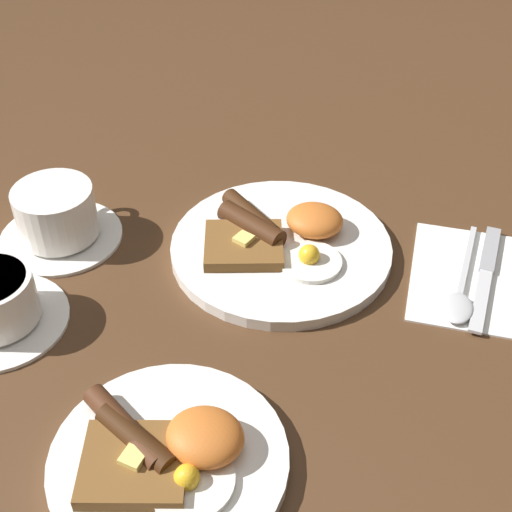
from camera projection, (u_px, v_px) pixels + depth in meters
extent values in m
plane|color=#4C301C|center=(281.00, 253.00, 0.88)|extent=(3.00, 3.00, 0.00)
cylinder|color=white|center=(281.00, 248.00, 0.88)|extent=(0.27, 0.27, 0.01)
cylinder|color=white|center=(311.00, 262.00, 0.84)|extent=(0.07, 0.07, 0.01)
sphere|color=yellow|center=(309.00, 255.00, 0.84)|extent=(0.03, 0.03, 0.03)
ellipsoid|color=orange|center=(315.00, 220.00, 0.88)|extent=(0.07, 0.06, 0.03)
cylinder|color=#3C200E|center=(250.00, 214.00, 0.90)|extent=(0.09, 0.08, 0.02)
cylinder|color=#3F2210|center=(251.00, 225.00, 0.88)|extent=(0.10, 0.06, 0.03)
cube|color=brown|center=(244.00, 245.00, 0.86)|extent=(0.12, 0.11, 0.01)
cube|color=#F4E072|center=(244.00, 239.00, 0.85)|extent=(0.03, 0.03, 0.01)
cylinder|color=white|center=(169.00, 461.00, 0.64)|extent=(0.22, 0.22, 0.01)
cylinder|color=white|center=(190.00, 480.00, 0.62)|extent=(0.08, 0.08, 0.01)
sphere|color=yellow|center=(187.00, 477.00, 0.61)|extent=(0.02, 0.02, 0.02)
ellipsoid|color=orange|center=(205.00, 437.00, 0.64)|extent=(0.07, 0.06, 0.03)
cylinder|color=#4B2816|center=(125.00, 428.00, 0.65)|extent=(0.10, 0.07, 0.02)
cylinder|color=#3A1F0D|center=(136.00, 439.00, 0.64)|extent=(0.09, 0.06, 0.02)
cube|color=brown|center=(134.00, 464.00, 0.63)|extent=(0.11, 0.11, 0.01)
cube|color=#F4E072|center=(133.00, 457.00, 0.62)|extent=(0.02, 0.02, 0.01)
cylinder|color=white|center=(61.00, 235.00, 0.90)|extent=(0.15, 0.15, 0.01)
cylinder|color=white|center=(56.00, 212.00, 0.88)|extent=(0.10, 0.10, 0.06)
cylinder|color=#56331E|center=(51.00, 192.00, 0.86)|extent=(0.09, 0.09, 0.00)
torus|color=white|center=(76.00, 188.00, 0.91)|extent=(0.01, 0.04, 0.04)
cube|color=white|center=(474.00, 277.00, 0.84)|extent=(0.16, 0.19, 0.01)
cube|color=silver|center=(481.00, 301.00, 0.81)|extent=(0.02, 0.11, 0.00)
cube|color=#9E9EA3|center=(490.00, 250.00, 0.87)|extent=(0.02, 0.09, 0.01)
ellipsoid|color=silver|center=(457.00, 308.00, 0.79)|extent=(0.04, 0.05, 0.01)
cube|color=silver|center=(467.00, 259.00, 0.86)|extent=(0.01, 0.13, 0.00)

